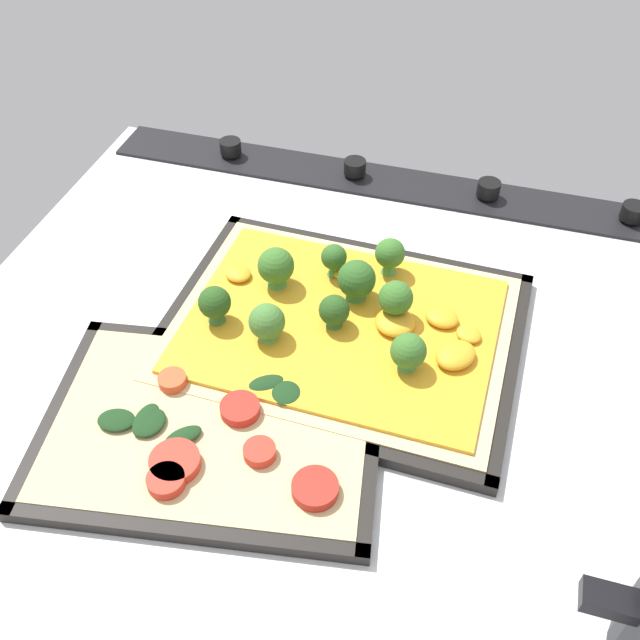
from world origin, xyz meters
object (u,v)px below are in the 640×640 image
object	(u,v)px
broccoli_pizza	(341,319)
baking_tray_back	(212,429)
veggie_pizza_back	(212,428)
baking_tray_front	(341,334)

from	to	relation	value
broccoli_pizza	baking_tray_back	bearing A→B (deg)	62.51
baking_tray_back	veggie_pizza_back	world-z (taller)	veggie_pizza_back
broccoli_pizza	veggie_pizza_back	xyz separation A→B (cm)	(7.60, 15.31, -0.87)
baking_tray_front	baking_tray_back	world-z (taller)	same
broccoli_pizza	baking_tray_back	xyz separation A→B (cm)	(7.80, 14.99, -1.59)
baking_tray_back	veggie_pizza_back	size ratio (longest dim) A/B	1.09
baking_tray_front	baking_tray_back	bearing A→B (deg)	61.35
baking_tray_back	broccoli_pizza	bearing A→B (deg)	-117.49
baking_tray_back	veggie_pizza_back	distance (cm)	0.82
baking_tray_front	broccoli_pizza	xyz separation A→B (cm)	(0.15, -0.45, 1.61)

